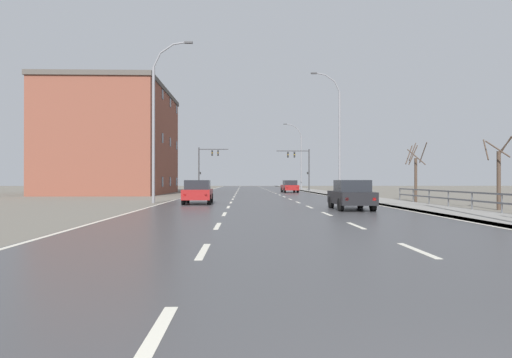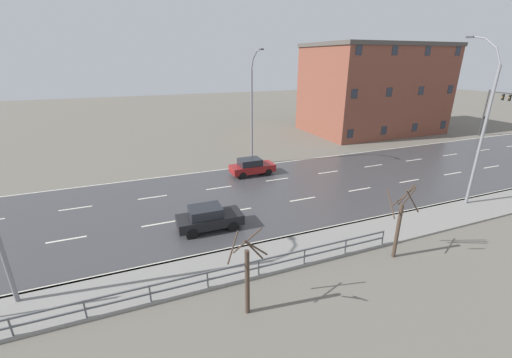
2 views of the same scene
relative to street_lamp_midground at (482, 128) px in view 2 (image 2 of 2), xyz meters
The scene contains 10 objects.
ground_plane 12.40m from the street_lamp_midground, 132.60° to the left, with size 160.00×160.00×0.12m.
guardrail 23.49m from the street_lamp_midground, 83.93° to the right, with size 0.07×25.89×1.00m.
street_lamp_midground is the anchor object (origin of this frame).
street_lamp_left_bank 18.69m from the street_lamp_midground, 142.61° to the right, with size 2.76×0.24×11.09m.
traffic_signal_left 27.22m from the street_lamp_midground, 121.80° to the left, with size 4.34×0.36×6.32m.
car_far_right 19.68m from the street_lamp_midground, 99.80° to the right, with size 1.87×4.12×1.57m.
car_distant 17.98m from the street_lamp_midground, 133.40° to the right, with size 1.90×4.14×1.57m.
brick_building 26.36m from the street_lamp_midground, 155.46° to the left, with size 12.35×18.73×12.25m.
bare_tree_near 19.90m from the street_lamp_midground, 76.73° to the right, with size 1.50×1.69×4.02m.
bare_tree_mid 11.28m from the street_lamp_midground, 70.69° to the right, with size 1.42×1.61×4.31m.
Camera 2 is at (22.35, 17.17, 10.28)m, focal length 22.74 mm.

